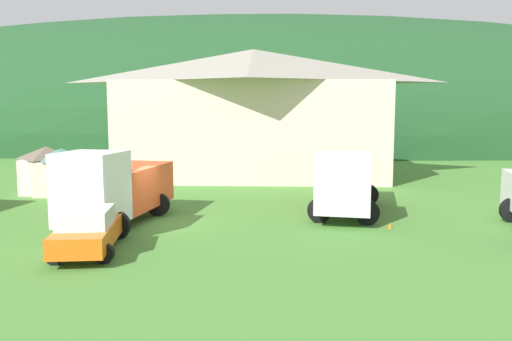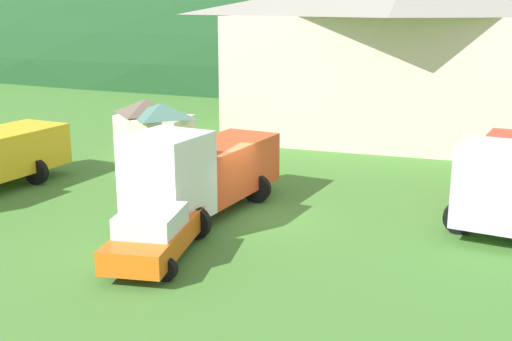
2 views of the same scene
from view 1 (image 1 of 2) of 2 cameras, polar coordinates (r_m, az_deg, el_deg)
The scene contains 10 objects.
ground_plane at distance 24.14m, azimuth -9.55°, elevation -5.68°, with size 200.00×200.00×0.00m, color #477F33.
forested_hill_backdrop at distance 81.10m, azimuth -0.96°, elevation 3.22°, with size 176.40×60.00×36.42m, color #1E4723.
depot_building at distance 39.55m, azimuth -0.28°, elevation 6.34°, with size 20.11×10.96×9.37m.
play_shed_cream at distance 33.36m, azimuth -20.08°, elevation -0.05°, with size 2.81×2.72×2.76m.
play_shed_pink at distance 34.27m, azimuth -21.52°, elevation 0.13°, with size 2.71×2.67×2.84m.
heavy_rig_white at distance 23.81m, azimuth -14.93°, elevation -1.77°, with size 3.73×7.75×3.43m.
tow_truck_silver at distance 26.28m, azimuth 9.66°, elevation -1.01°, with size 4.00×8.43×3.18m.
service_pickup_orange at distance 20.18m, azimuth -17.46°, elevation -5.99°, with size 2.73×5.37×1.66m.
traffic_cone_near_pickup at distance 24.69m, azimuth 6.39°, elevation -5.34°, with size 0.36×0.36×0.62m, color orange.
traffic_cone_mid_row at distance 23.68m, azimuth 14.19°, elevation -6.04°, with size 0.36×0.36×0.54m, color orange.
Camera 1 is at (5.04, -23.02, 5.22)m, focal length 37.24 mm.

